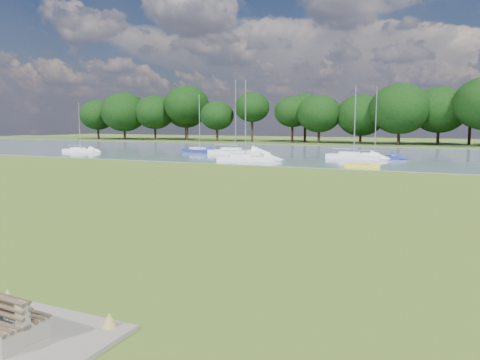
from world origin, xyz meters
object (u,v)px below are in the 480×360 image
at_px(sailboat_8, 374,155).
at_px(sailboat_4, 353,155).
at_px(kayak, 362,166).
at_px(sailboat_2, 80,149).
at_px(sailboat_3, 235,150).
at_px(sailboat_6, 199,150).
at_px(sailboat_5, 245,157).

bearing_deg(sailboat_8, sailboat_4, -168.59).
bearing_deg(kayak, sailboat_2, 169.73).
distance_m(sailboat_3, sailboat_8, 17.89).
bearing_deg(sailboat_3, sailboat_8, -12.42).
xyz_separation_m(sailboat_6, sailboat_8, (23.29, -0.82, -0.03)).
relative_size(sailboat_5, sailboat_8, 1.05).
distance_m(sailboat_2, sailboat_5, 27.29).
height_order(kayak, sailboat_5, sailboat_5).
relative_size(sailboat_2, sailboat_3, 0.72).
height_order(kayak, sailboat_8, sailboat_8).
relative_size(sailboat_2, sailboat_8, 0.85).
bearing_deg(sailboat_2, sailboat_6, 12.88).
bearing_deg(kayak, sailboat_3, 146.50).
bearing_deg(sailboat_8, sailboat_5, -151.39).
relative_size(sailboat_3, sailboat_8, 1.18).
xyz_separation_m(sailboat_2, sailboat_5, (27.00, -4.00, 0.09)).
height_order(sailboat_5, sailboat_6, sailboat_5).
bearing_deg(sailboat_2, sailboat_8, 0.45).
bearing_deg(kayak, sailboat_4, 104.11).
bearing_deg(sailboat_4, sailboat_5, -135.56).
xyz_separation_m(kayak, sailboat_2, (-39.84, 5.97, 0.24)).
bearing_deg(sailboat_8, kayak, -93.73).
relative_size(sailboat_3, sailboat_5, 1.12).
relative_size(sailboat_2, sailboat_6, 0.87).
height_order(sailboat_2, sailboat_6, sailboat_6).
relative_size(sailboat_4, sailboat_5, 0.98).
distance_m(sailboat_2, sailboat_6, 16.87).
bearing_deg(kayak, sailboat_8, 91.64).
xyz_separation_m(kayak, sailboat_5, (-12.84, 1.97, 0.32)).
relative_size(kayak, sailboat_6, 0.40).
distance_m(sailboat_3, sailboat_4, 15.73).
height_order(sailboat_2, sailboat_3, sailboat_3).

